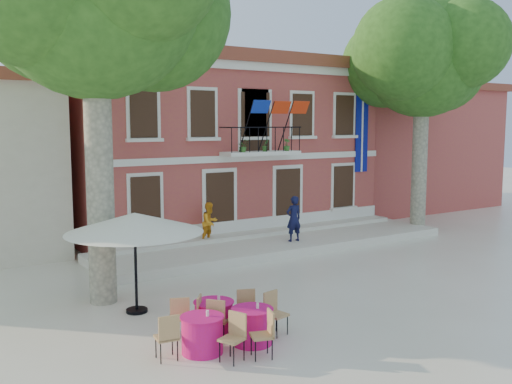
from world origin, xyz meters
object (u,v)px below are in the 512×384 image
object	(u,v)px
pedestrian_orange	(210,222)
cafe_table_2	(202,333)
plane_tree_east	(423,59)
pedestrian_navy	(294,219)
cafe_table_1	(252,324)
patio_umbrella	(135,223)
cafe_table_0	(214,317)

from	to	relation	value
pedestrian_orange	cafe_table_2	xyz separation A→B (m)	(-4.62, -8.28, -0.61)
plane_tree_east	pedestrian_orange	distance (m)	11.48
pedestrian_navy	cafe_table_1	world-z (taller)	pedestrian_navy
cafe_table_2	cafe_table_1	bearing A→B (deg)	-7.08
pedestrian_navy	plane_tree_east	bearing A→B (deg)	-175.60
plane_tree_east	patio_umbrella	xyz separation A→B (m)	(-14.30, -3.72, -5.11)
plane_tree_east	cafe_table_1	size ratio (longest dim) A/B	5.44
pedestrian_navy	cafe_table_2	xyz separation A→B (m)	(-7.32, -6.77, -0.72)
patio_umbrella	pedestrian_navy	world-z (taller)	patio_umbrella
pedestrian_navy	cafe_table_2	size ratio (longest dim) A/B	0.91
plane_tree_east	patio_umbrella	world-z (taller)	plane_tree_east
pedestrian_navy	cafe_table_1	size ratio (longest dim) A/B	0.92
plane_tree_east	patio_umbrella	size ratio (longest dim) A/B	2.97
patio_umbrella	pedestrian_orange	world-z (taller)	patio_umbrella
cafe_table_2	pedestrian_orange	bearing A→B (deg)	60.85
patio_umbrella	pedestrian_orange	xyz separation A→B (m)	(4.81, 5.15, -1.20)
pedestrian_orange	cafe_table_0	bearing A→B (deg)	-136.89
plane_tree_east	cafe_table_1	distance (m)	16.29
cafe_table_0	cafe_table_1	size ratio (longest dim) A/B	1.06
cafe_table_0	cafe_table_2	bearing A→B (deg)	-132.38
patio_umbrella	cafe_table_0	world-z (taller)	patio_umbrella
pedestrian_navy	pedestrian_orange	distance (m)	3.10
pedestrian_orange	pedestrian_navy	bearing A→B (deg)	-48.48
patio_umbrella	cafe_table_1	distance (m)	3.96
cafe_table_2	patio_umbrella	bearing A→B (deg)	93.62
cafe_table_2	plane_tree_east	bearing A→B (deg)	25.91
pedestrian_orange	patio_umbrella	bearing A→B (deg)	-152.36
patio_umbrella	cafe_table_1	world-z (taller)	patio_umbrella
plane_tree_east	patio_umbrella	distance (m)	15.63
pedestrian_orange	cafe_table_0	distance (m)	8.55
plane_tree_east	cafe_table_2	bearing A→B (deg)	-154.09
plane_tree_east	pedestrian_navy	bearing A→B (deg)	-179.30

